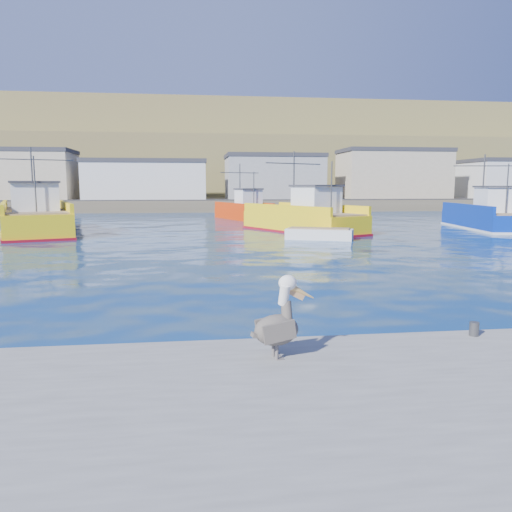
{
  "coord_description": "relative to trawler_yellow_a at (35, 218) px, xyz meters",
  "views": [
    {
      "loc": [
        -2.92,
        -13.07,
        3.68
      ],
      "look_at": [
        -0.8,
        3.77,
        1.29
      ],
      "focal_mm": 35.0,
      "sensor_mm": 36.0,
      "label": 1
    }
  ],
  "objects": [
    {
      "name": "trawler_yellow_a",
      "position": [
        0.0,
        0.0,
        0.0
      ],
      "size": [
        8.76,
        14.63,
        6.84
      ],
      "color": "yellow",
      "rests_on": "ground"
    },
    {
      "name": "skiff_left",
      "position": [
        0.0,
        -4.2,
        -0.94
      ],
      "size": [
        3.39,
        3.38,
        0.77
      ],
      "color": "silver",
      "rests_on": "ground"
    },
    {
      "name": "trawler_yellow_b",
      "position": [
        21.12,
        -1.21,
        -0.12
      ],
      "size": [
        8.82,
        12.37,
        6.58
      ],
      "color": "yellow",
      "rests_on": "ground"
    },
    {
      "name": "dock_bollards",
      "position": [
        15.73,
        -31.02,
        -0.53
      ],
      "size": [
        36.2,
        0.2,
        0.3
      ],
      "color": "#4C4C4C",
      "rests_on": "dock"
    },
    {
      "name": "pelican",
      "position": [
        13.75,
        -31.84,
        -0.02
      ],
      "size": [
        1.26,
        0.65,
        1.56
      ],
      "color": "#595451",
      "rests_on": "dock"
    },
    {
      "name": "far_shore",
      "position": [
        15.14,
        81.59,
        7.8
      ],
      "size": [
        200.0,
        81.0,
        24.0
      ],
      "color": "brown",
      "rests_on": "ground"
    },
    {
      "name": "skiff_mid",
      "position": [
        20.86,
        -7.11,
        -0.86
      ],
      "size": [
        4.83,
        3.23,
        0.99
      ],
      "color": "silver",
      "rests_on": "ground"
    },
    {
      "name": "ground",
      "position": [
        15.13,
        -27.62,
        -1.18
      ],
      "size": [
        260.0,
        260.0,
        0.0
      ],
      "primitive_type": "plane",
      "color": "navy",
      "rests_on": "ground"
    },
    {
      "name": "boat_orange",
      "position": [
        17.88,
        14.66,
        -0.12
      ],
      "size": [
        6.08,
        9.52,
        6.16
      ],
      "color": "red",
      "rests_on": "ground"
    },
    {
      "name": "trawler_blue",
      "position": [
        37.44,
        -0.55,
        -0.15
      ],
      "size": [
        5.56,
        11.66,
        6.51
      ],
      "color": "#082B97",
      "rests_on": "ground"
    }
  ]
}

